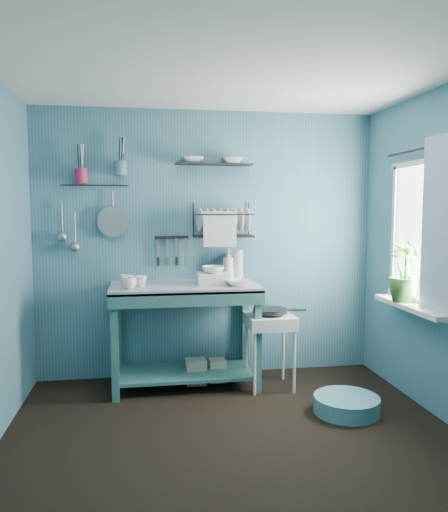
{
  "coord_description": "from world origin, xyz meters",
  "views": [
    {
      "loc": [
        -0.59,
        -3.19,
        1.58
      ],
      "look_at": [
        0.05,
        0.85,
        1.2
      ],
      "focal_mm": 35.0,
      "sensor_mm": 36.0,
      "label": 1
    }
  ],
  "objects": [
    {
      "name": "floor",
      "position": [
        0.0,
        0.0,
        0.0
      ],
      "size": [
        3.2,
        3.2,
        0.0
      ],
      "primitive_type": "plane",
      "color": "black",
      "rests_on": "ground"
    },
    {
      "name": "ceiling",
      "position": [
        0.0,
        0.0,
        2.5
      ],
      "size": [
        3.2,
        3.2,
        0.0
      ],
      "primitive_type": "plane",
      "rotation": [
        3.14,
        0.0,
        0.0
      ],
      "color": "silver",
      "rests_on": "ground"
    },
    {
      "name": "wall_back",
      "position": [
        0.0,
        1.5,
        1.25
      ],
      "size": [
        3.2,
        0.0,
        3.2
      ],
      "primitive_type": "plane",
      "rotation": [
        1.57,
        0.0,
        0.0
      ],
      "color": "#3C6A7B",
      "rests_on": "ground"
    },
    {
      "name": "wall_front",
      "position": [
        0.0,
        -1.5,
        1.25
      ],
      "size": [
        3.2,
        0.0,
        3.2
      ],
      "primitive_type": "plane",
      "rotation": [
        -1.57,
        0.0,
        0.0
      ],
      "color": "#3C6A7B",
      "rests_on": "ground"
    },
    {
      "name": "work_counter",
      "position": [
        -0.25,
        1.18,
        0.46
      ],
      "size": [
        1.3,
        0.66,
        0.92
      ],
      "primitive_type": "cube",
      "rotation": [
        0.0,
        0.0,
        -0.01
      ],
      "color": "#306562",
      "rests_on": "floor"
    },
    {
      "name": "mug_left",
      "position": [
        -0.73,
        1.02,
        0.97
      ],
      "size": [
        0.12,
        0.12,
        0.1
      ],
      "primitive_type": "imported",
      "color": "silver",
      "rests_on": "work_counter"
    },
    {
      "name": "mug_mid",
      "position": [
        -0.63,
        1.12,
        0.97
      ],
      "size": [
        0.14,
        0.14,
        0.09
      ],
      "primitive_type": "imported",
      "rotation": [
        0.0,
        0.0,
        0.52
      ],
      "color": "silver",
      "rests_on": "work_counter"
    },
    {
      "name": "mug_right",
      "position": [
        -0.75,
        1.18,
        0.97
      ],
      "size": [
        0.17,
        0.17,
        0.1
      ],
      "primitive_type": "imported",
      "rotation": [
        0.0,
        0.0,
        1.05
      ],
      "color": "silver",
      "rests_on": "work_counter"
    },
    {
      "name": "wash_tub",
      "position": [
        0.0,
        1.16,
        0.97
      ],
      "size": [
        0.28,
        0.22,
        0.1
      ],
      "primitive_type": "cube",
      "color": "beige",
      "rests_on": "work_counter"
    },
    {
      "name": "tub_bowl",
      "position": [
        0.0,
        1.16,
        1.05
      ],
      "size": [
        0.2,
        0.19,
        0.06
      ],
      "primitive_type": "imported",
      "color": "silver",
      "rests_on": "wash_tub"
    },
    {
      "name": "soap_bottle",
      "position": [
        0.17,
        1.38,
        1.07
      ],
      "size": [
        0.11,
        0.12,
        0.3
      ],
      "primitive_type": "imported",
      "color": "beige",
      "rests_on": "work_counter"
    },
    {
      "name": "water_bottle",
      "position": [
        0.27,
        1.4,
        1.06
      ],
      "size": [
        0.09,
        0.09,
        0.28
      ],
      "primitive_type": "cylinder",
      "color": "silver",
      "rests_on": "work_counter"
    },
    {
      "name": "counter_bowl",
      "position": [
        0.2,
        1.03,
        0.95
      ],
      "size": [
        0.22,
        0.22,
        0.05
      ],
      "primitive_type": "imported",
      "color": "silver",
      "rests_on": "work_counter"
    },
    {
      "name": "hotplate_stand",
      "position": [
        0.49,
        1.03,
        0.33
      ],
      "size": [
        0.48,
        0.48,
        0.65
      ],
      "primitive_type": "cube",
      "rotation": [
        0.0,
        0.0,
        -0.2
      ],
      "color": "silver",
      "rests_on": "floor"
    },
    {
      "name": "frying_pan",
      "position": [
        0.49,
        1.03,
        0.69
      ],
      "size": [
        0.3,
        0.3,
        0.03
      ],
      "primitive_type": "cylinder",
      "color": "black",
      "rests_on": "hotplate_stand"
    },
    {
      "name": "knife_strip",
      "position": [
        -0.35,
        1.47,
        1.32
      ],
      "size": [
        0.32,
        0.07,
        0.03
      ],
      "primitive_type": "cube",
      "rotation": [
        0.0,
        0.0,
        0.16
      ],
      "color": "black",
      "rests_on": "wall_back"
    },
    {
      "name": "dish_rack",
      "position": [
        0.12,
        1.37,
        1.49
      ],
      "size": [
        0.56,
        0.26,
        0.32
      ],
      "primitive_type": "cube",
      "rotation": [
        0.0,
        0.0,
        -0.04
      ],
      "color": "black",
      "rests_on": "wall_back"
    },
    {
      "name": "upper_shelf",
      "position": [
        0.04,
        1.4,
        2.0
      ],
      "size": [
        0.71,
        0.24,
        0.02
      ],
      "primitive_type": "cube",
      "rotation": [
        0.0,
        0.0,
        0.08
      ],
      "color": "black",
      "rests_on": "wall_back"
    },
    {
      "name": "shelf_bowl_left",
      "position": [
        -0.16,
        1.4,
        2.07
      ],
      "size": [
        0.22,
        0.22,
        0.05
      ],
      "primitive_type": "imported",
      "rotation": [
        0.0,
        0.0,
        -0.0
      ],
      "color": "silver",
      "rests_on": "upper_shelf"
    },
    {
      "name": "shelf_bowl_right",
      "position": [
        0.21,
        1.4,
        2.02
      ],
      "size": [
        0.23,
        0.23,
        0.05
      ],
      "primitive_type": "imported",
      "rotation": [
        0.0,
        0.0,
        -0.08
      ],
      "color": "silver",
      "rests_on": "upper_shelf"
    },
    {
      "name": "utensil_cup_magenta",
      "position": [
        -1.14,
        1.42,
        1.88
      ],
      "size": [
        0.11,
        0.11,
        0.13
      ],
      "primitive_type": "cylinder",
      "color": "#A01D41",
      "rests_on": "wall_back"
    },
    {
      "name": "utensil_cup_teal",
      "position": [
        -0.8,
        1.42,
        1.95
      ],
      "size": [
        0.11,
        0.11,
        0.13
      ],
      "primitive_type": "cylinder",
      "color": "#386775",
      "rests_on": "wall_back"
    },
    {
      "name": "colander",
      "position": [
        -0.88,
        1.45,
        1.47
      ],
      "size": [
        0.28,
        0.03,
        0.28
      ],
      "primitive_type": "cylinder",
      "rotation": [
        1.54,
        0.0,
        0.0
      ],
      "color": "#94969B",
      "rests_on": "wall_back"
    },
    {
      "name": "ladle_outer",
      "position": [
        -1.32,
        1.46,
        1.51
      ],
      "size": [
        0.01,
        0.01,
        0.3
      ],
      "primitive_type": "cylinder",
      "color": "#94969B",
      "rests_on": "wall_back"
    },
    {
      "name": "ladle_inner",
      "position": [
        -1.21,
        1.46,
        1.41
      ],
      "size": [
        0.01,
        0.01,
        0.3
      ],
      "primitive_type": "cylinder",
      "color": "#94969B",
      "rests_on": "wall_back"
    },
    {
      "name": "hook_rail",
      "position": [
        -1.03,
        1.47,
        1.8
      ],
      "size": [
        0.6,
        0.01,
        0.01
      ],
      "primitive_type": "cylinder",
      "rotation": [
        0.0,
        1.57,
        0.0
      ],
      "color": "black",
      "rests_on": "wall_back"
    },
    {
      "name": "window_glass",
      "position": [
        1.59,
        0.45,
        1.4
      ],
      "size": [
        0.0,
        1.1,
        1.1
      ],
      "primitive_type": "plane",
      "rotation": [
        1.57,
        0.0,
        1.57
      ],
      "color": "white",
      "rests_on": "wall_right"
    },
    {
      "name": "windowsill",
      "position": [
        1.5,
        0.45,
        0.81
      ],
      "size": [
        0.16,
        0.95,
        0.04
      ],
      "primitive_type": "cube",
      "color": "silver",
      "rests_on": "wall_right"
    },
    {
      "name": "curtain",
      "position": [
        1.52,
        0.15,
        1.45
      ],
      "size": [
        0.0,
        1.35,
        1.35
      ],
      "primitive_type": "plane",
      "rotation": [
        1.57,
        0.0,
        1.57
      ],
      "color": "silver",
      "rests_on": "wall_right"
    },
    {
      "name": "curtain_rod",
      "position": [
        1.54,
        0.45,
        2.05
      ],
      "size": [
        0.02,
        1.05,
        0.02
      ],
      "primitive_type": "cylinder",
      "rotation": [
        1.57,
        0.0,
        0.0
      ],
      "color": "black",
      "rests_on": "wall_right"
    },
    {
      "name": "potted_plant",
      "position": [
        1.51,
        0.57,
        1.07
      ],
      "size": [
        0.3,
        0.3,
        0.49
      ],
      "primitive_type": "imported",
      "rotation": [
        0.0,
        0.0,
        -0.08
      ],
      "color": "#376729",
      "rests_on": "windowsill"
    },
    {
      "name": "storage_tin_large",
      "position": [
        -0.15,
        1.23,
        0.11
      ],
      "size": [
        0.18,
        0.18,
        0.22
      ],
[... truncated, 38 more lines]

